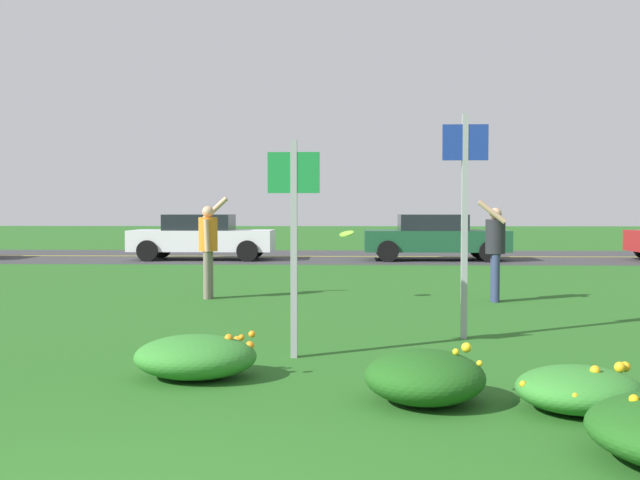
% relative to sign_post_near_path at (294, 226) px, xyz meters
% --- Properties ---
extents(ground_plane, '(120.00, 120.00, 0.00)m').
position_rel_sign_post_near_path_xyz_m(ground_plane, '(-0.81, 6.41, -1.43)').
color(ground_plane, '#26601E').
extents(highway_strip, '(120.00, 7.93, 0.01)m').
position_rel_sign_post_near_path_xyz_m(highway_strip, '(-0.81, 18.05, -1.43)').
color(highway_strip, '#38383A').
rests_on(highway_strip, ground).
extents(highway_center_stripe, '(120.00, 0.16, 0.00)m').
position_rel_sign_post_near_path_xyz_m(highway_center_stripe, '(-0.81, 18.05, -1.42)').
color(highway_center_stripe, yellow).
rests_on(highway_center_stripe, ground).
extents(daylily_clump_mid_left, '(1.00, 1.10, 0.47)m').
position_rel_sign_post_near_path_xyz_m(daylily_clump_mid_left, '(1.22, -1.93, -1.21)').
color(daylily_clump_mid_left, '#1E5619').
rests_on(daylily_clump_mid_left, ground).
extents(daylily_clump_mid_right, '(1.17, 0.98, 0.46)m').
position_rel_sign_post_near_path_xyz_m(daylily_clump_mid_right, '(-0.87, -1.07, -1.23)').
color(daylily_clump_mid_right, '#337F2D').
rests_on(daylily_clump_mid_right, ground).
extents(daylily_clump_mid_center, '(0.99, 0.96, 0.39)m').
position_rel_sign_post_near_path_xyz_m(daylily_clump_mid_center, '(2.42, -2.17, -1.25)').
color(daylily_clump_mid_center, '#337F2D').
rests_on(daylily_clump_mid_center, ground).
extents(sign_post_near_path, '(0.56, 0.10, 2.35)m').
position_rel_sign_post_near_path_xyz_m(sign_post_near_path, '(0.00, 0.00, 0.00)').
color(sign_post_near_path, '#93969B').
rests_on(sign_post_near_path, ground).
extents(sign_post_by_roadside, '(0.56, 0.10, 2.78)m').
position_rel_sign_post_near_path_xyz_m(sign_post_by_roadside, '(2.03, 1.29, 0.24)').
color(sign_post_by_roadside, '#93969B').
rests_on(sign_post_by_roadside, ground).
extents(person_thrower_orange_shirt, '(0.51, 0.50, 1.85)m').
position_rel_sign_post_near_path_xyz_m(person_thrower_orange_shirt, '(-1.92, 5.51, -0.42)').
color(person_thrower_orange_shirt, orange).
rests_on(person_thrower_orange_shirt, ground).
extents(person_catcher_dark_shirt, '(0.52, 0.50, 1.78)m').
position_rel_sign_post_near_path_xyz_m(person_catcher_dark_shirt, '(3.15, 5.20, -0.45)').
color(person_catcher_dark_shirt, '#232328').
rests_on(person_catcher_dark_shirt, ground).
extents(frisbee_lime, '(0.27, 0.25, 0.14)m').
position_rel_sign_post_near_path_xyz_m(frisbee_lime, '(0.57, 5.32, -0.25)').
color(frisbee_lime, '#8CD133').
extents(car_white_center_left, '(4.50, 2.00, 1.45)m').
position_rel_sign_post_near_path_xyz_m(car_white_center_left, '(-4.06, 16.27, -0.69)').
color(car_white_center_left, silver).
rests_on(car_white_center_left, ground).
extents(car_dark_green_center_right, '(4.50, 2.00, 1.45)m').
position_rel_sign_post_near_path_xyz_m(car_dark_green_center_right, '(3.36, 16.27, -0.69)').
color(car_dark_green_center_right, '#194C2D').
rests_on(car_dark_green_center_right, ground).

